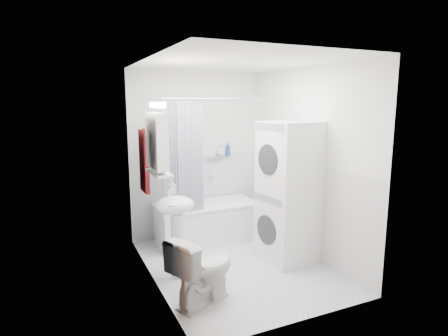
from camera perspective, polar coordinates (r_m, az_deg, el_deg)
name	(u,v)px	position (r m, az deg, el deg)	size (l,w,h in m)	color
floor	(236,265)	(4.71, 1.83, -14.58)	(2.60, 2.60, 0.00)	silver
room_walls	(237,144)	(4.31, 1.94, 3.71)	(2.60, 2.60, 2.60)	silver
wainscot	(226,211)	(4.75, 0.29, -6.64)	(1.98, 2.58, 2.58)	white
door	(172,206)	(3.55, -7.98, -5.76)	(0.05, 2.00, 2.00)	brown
bathtub	(207,220)	(5.38, -2.64, -7.97)	(1.42, 0.67, 0.54)	white
tub_spout	(211,176)	(5.61, -2.04, -1.26)	(0.04, 0.04, 0.12)	silver
curtain_rod	(214,99)	(4.86, -1.56, 10.49)	(0.02, 0.02, 1.60)	silver
shower_curtain	(183,159)	(4.77, -6.24, 1.39)	(0.55, 0.02, 1.45)	#131B44
sink	(175,218)	(4.18, -7.41, -7.55)	(0.44, 0.37, 1.04)	white
medicine_cabinet	(157,139)	(4.08, -10.19, 4.30)	(0.13, 0.50, 0.71)	white
shelf	(159,173)	(4.13, -9.83, -0.73)	(0.18, 0.54, 0.03)	silver
shower_caddy	(214,157)	(5.57, -1.55, 1.65)	(0.22, 0.06, 0.02)	silver
towel	(144,160)	(4.61, -12.09, 1.26)	(0.07, 0.32, 0.78)	maroon
washer_dryer	(289,192)	(4.68, 9.83, -3.64)	(0.68, 0.67, 1.73)	white
toilet	(203,269)	(3.80, -3.24, -15.17)	(0.39, 0.70, 0.69)	white
soap_pump	(172,191)	(4.37, -7.95, -3.44)	(0.08, 0.17, 0.08)	gray
shelf_bottle	(163,171)	(3.98, -9.30, -0.42)	(0.07, 0.18, 0.07)	gray
shelf_cup	(156,165)	(4.24, -10.27, 0.39)	(0.10, 0.09, 0.10)	gray
shampoo_a	(221,152)	(5.60, -0.51, 2.49)	(0.13, 0.17, 0.13)	gray
shampoo_b	(228,153)	(5.65, 0.60, 2.30)	(0.08, 0.21, 0.08)	navy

